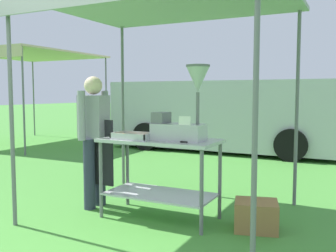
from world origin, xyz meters
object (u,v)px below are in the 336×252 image
Objects in this scene: donut_tray at (133,137)px; menu_sign at (185,131)px; van_silver at (225,115)px; donut_cart at (160,160)px; supply_crate at (256,216)px; donut_fryer at (184,114)px; vendor at (94,134)px; neighbour_tent at (27,56)px; stall_canopy at (164,6)px.

menu_sign is (0.64, -0.01, 0.09)m from donut_tray.
van_silver reaches higher than menu_sign.
donut_cart is 3.00× the size of donut_tray.
donut_cart is 1.18m from supply_crate.
donut_fryer reaches higher than vendor.
donut_tray is at bearing -82.43° from van_silver.
supply_crate is 5.67m from van_silver.
donut_cart is at bearing -32.59° from neighbour_tent.
menu_sign is 0.53× the size of supply_crate.
neighbour_tent reaches higher than donut_fryer.
donut_tray is 0.67m from vendor.
stall_canopy is at bearing -179.53° from supply_crate.
donut_tray is 1.62× the size of menu_sign.
vendor reaches higher than supply_crate.
donut_cart is 0.82× the size of vendor.
donut_fryer is 5.53m from van_silver.
donut_cart is 7.62m from neighbour_tent.
donut_cart is at bearing 27.76° from donut_tray.
stall_canopy is at bearing 90.00° from donut_cart.
supply_crate is at bearing 10.54° from donut_tray.
supply_crate is (0.69, 0.26, -0.87)m from menu_sign.
donut_fryer reaches higher than donut_cart.
donut_cart is 4.86× the size of menu_sign.
menu_sign is 7.94m from neighbour_tent.
van_silver is (-0.08, 5.33, -0.02)m from vendor.
donut_fryer reaches higher than menu_sign.
donut_fryer is 1.30m from supply_crate.
neighbour_tent is (-5.25, -1.35, 1.54)m from van_silver.
neighbour_tent is (-6.55, 4.02, 1.23)m from donut_fryer.
vendor reaches higher than donut_tray.
vendor is at bearing -174.72° from stall_canopy.
donut_fryer is at bearing -31.56° from neighbour_tent.
donut_fryer is 1.25m from vendor.
neighbour_tent reaches higher than supply_crate.
donut_tray is at bearing -169.46° from supply_crate.
stall_canopy is 2.09× the size of donut_cart.
vendor is at bearing -36.73° from neighbour_tent.
donut_cart is at bearing 174.71° from donut_fryer.
menu_sign is (0.37, -0.15, 0.36)m from donut_cart.
stall_canopy reaches higher than menu_sign.
donut_tray is at bearing -138.12° from stall_canopy.
donut_tray is at bearing -13.37° from vendor.
donut_tray is at bearing -34.65° from neighbour_tent.
van_silver is (-0.73, 5.48, -0.04)m from donut_tray.
stall_canopy is 2.45m from supply_crate.
van_silver reaches higher than supply_crate.
stall_canopy reaches higher than vendor.
donut_tray is at bearing -168.76° from donut_fryer.
supply_crate is (1.06, 0.01, -2.21)m from stall_canopy.
van_silver is at bearing 111.45° from supply_crate.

